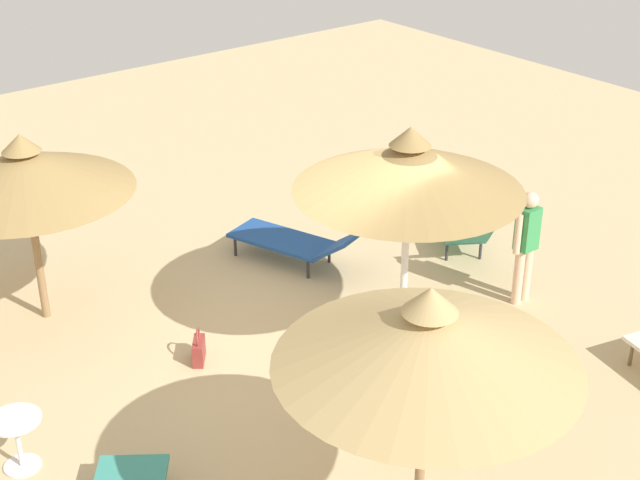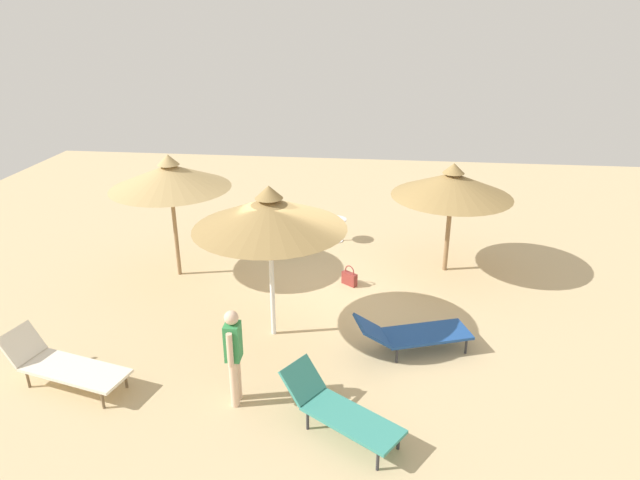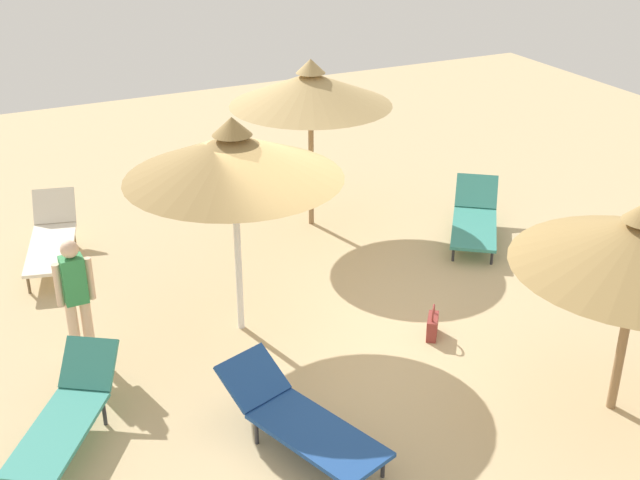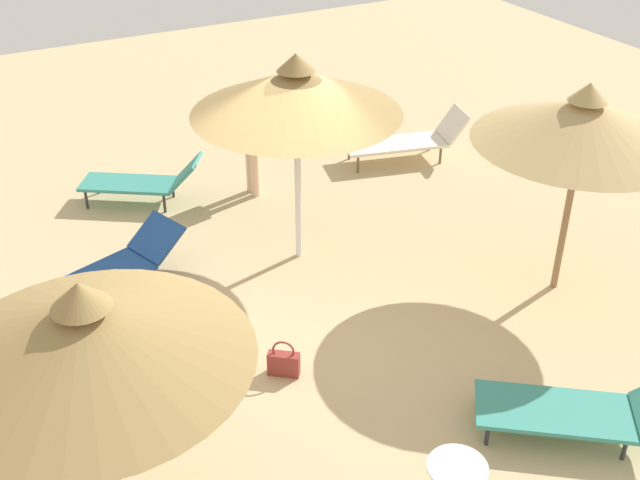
% 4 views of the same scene
% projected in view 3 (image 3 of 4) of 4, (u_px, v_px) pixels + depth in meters
% --- Properties ---
extents(ground, '(24.00, 24.00, 0.10)m').
position_uv_depth(ground, '(333.00, 341.00, 10.51)').
color(ground, tan).
extents(parasol_umbrella_far_right, '(2.65, 2.65, 2.84)m').
position_uv_depth(parasol_umbrella_far_right, '(233.00, 156.00, 9.69)').
color(parasol_umbrella_far_right, white).
rests_on(parasol_umbrella_far_right, ground).
extents(parasol_umbrella_edge, '(2.55, 2.55, 2.74)m').
position_uv_depth(parasol_umbrella_edge, '(311.00, 89.00, 12.67)').
color(parasol_umbrella_edge, olive).
rests_on(parasol_umbrella_edge, ground).
extents(lounge_chair_near_left, '(2.15, 1.11, 0.82)m').
position_uv_depth(lounge_chair_near_left, '(52.00, 238.00, 12.26)').
color(lounge_chair_near_left, silver).
rests_on(lounge_chair_near_left, ground).
extents(lounge_chair_back, '(2.11, 1.28, 0.70)m').
position_uv_depth(lounge_chair_back, '(299.00, 419.00, 8.42)').
color(lounge_chair_back, '#1E478C').
rests_on(lounge_chair_back, ground).
extents(lounge_chair_far_left, '(2.04, 1.76, 0.71)m').
position_uv_depth(lounge_chair_far_left, '(475.00, 218.00, 13.05)').
color(lounge_chair_far_left, teal).
rests_on(lounge_chair_far_left, ground).
extents(lounge_chair_center, '(1.86, 1.50, 0.79)m').
position_uv_depth(lounge_chair_center, '(66.00, 414.00, 8.46)').
color(lounge_chair_center, teal).
rests_on(lounge_chair_center, ground).
extents(person_standing_front, '(0.22, 0.46, 1.58)m').
position_uv_depth(person_standing_front, '(76.00, 293.00, 9.71)').
color(person_standing_front, beige).
rests_on(person_standing_front, ground).
extents(handbag, '(0.36, 0.31, 0.45)m').
position_uv_depth(handbag, '(432.00, 325.00, 10.45)').
color(handbag, maroon).
rests_on(handbag, ground).
extents(side_table_round, '(0.54, 0.54, 0.60)m').
position_uv_depth(side_table_round, '(558.00, 255.00, 11.70)').
color(side_table_round, silver).
rests_on(side_table_round, ground).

